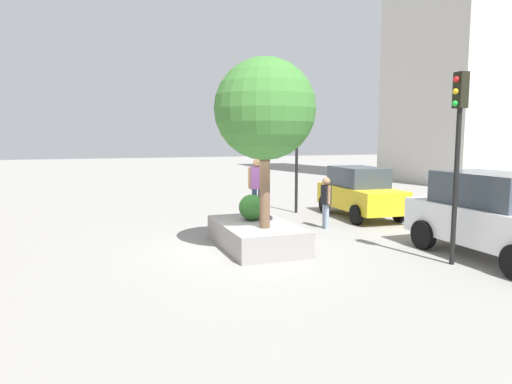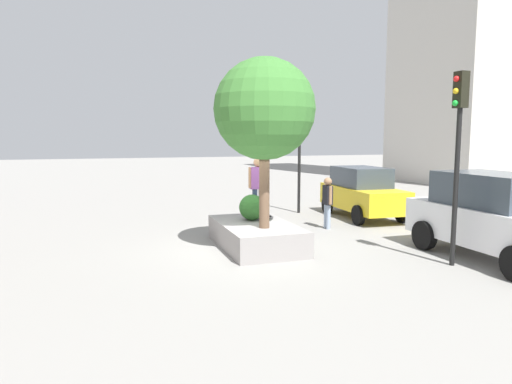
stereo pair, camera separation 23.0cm
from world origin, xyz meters
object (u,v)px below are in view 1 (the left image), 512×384
Objects in this scene: police_car at (495,216)px; traffic_light_median at (297,132)px; planter_ledge at (256,235)px; taxi_cab at (359,192)px; plaza_tree at (265,110)px; skateboarder at (258,183)px; traffic_light_corner at (458,136)px; skateboard at (258,217)px; pedestrian_crossing at (326,199)px.

police_car is 0.97× the size of traffic_light_median.
planter_ledge is 0.81× the size of taxi_cab.
traffic_light_median is at bearing 148.27° from plaza_tree.
plaza_tree is 7.38m from taxi_cab.
plaza_tree is 0.95× the size of police_car.
skateboarder is at bearing 156.76° from planter_ledge.
police_car is 8.82m from traffic_light_median.
taxi_cab is at bearing 121.13° from planter_ledge.
traffic_light_corner is at bearing 56.36° from plaza_tree.
skateboarder is (-0.00, 0.00, 1.03)m from skateboard.
plaza_tree is 6.83m from traffic_light_median.
police_car is 5.45m from pedestrian_crossing.
taxi_cab is (-4.01, 5.50, -2.86)m from plaza_tree.
planter_ledge is 1.98× the size of pedestrian_crossing.
traffic_light_corner reaches higher than planter_ledge.
planter_ledge is 0.71× the size of traffic_light_median.
skateboard is at bearing 156.76° from planter_ledge.
traffic_light_median is (-5.79, 3.58, -0.52)m from plaza_tree.
taxi_cab reaches higher than pedestrian_crossing.
skateboard is 0.18× the size of traffic_light_corner.
planter_ledge is 3.69m from pedestrian_crossing.
traffic_light_corner is at bearing 50.14° from planter_ledge.
police_car is at bearing -1.05° from taxi_cab.
traffic_light_corner is at bearing 42.78° from skateboard.
skateboarder is at bearing 135.00° from skateboard.
traffic_light_corner is (3.99, 3.69, 1.39)m from skateboarder.
traffic_light_corner reaches higher than skateboard.
pedestrian_crossing is at bearing -171.06° from traffic_light_corner.
pedestrian_crossing reaches higher than planter_ledge.
plaza_tree is (0.68, 0.01, 3.51)m from planter_ledge.
pedestrian_crossing is (-5.06, -0.80, -2.15)m from traffic_light_corner.
skateboarder is (-1.35, 0.28, -2.07)m from plaza_tree.
taxi_cab is at bearing 166.99° from traffic_light_corner.
pedestrian_crossing is at bearing -6.97° from traffic_light_median.
police_car is (3.24, 5.39, 0.78)m from planter_ledge.
taxi_cab reaches higher than planter_ledge.
taxi_cab is 2.82m from pedestrian_crossing.
taxi_cab is 0.88× the size of traffic_light_median.
skateboard is 1.03m from skateboarder.
traffic_light_corner is 8.44m from traffic_light_median.
planter_ledge is 1.99× the size of skateboarder.
taxi_cab is 0.91× the size of police_car.
plaza_tree is 4.89m from pedestrian_crossing.
skateboard is (-0.67, 0.29, 0.40)m from planter_ledge.
traffic_light_median is at bearing -177.38° from traffic_light_corner.
skateboarder is 6.46m from police_car.
plaza_tree reaches higher than pedestrian_crossing.
plaza_tree is 1.04× the size of taxi_cab.
taxi_cab is at bearing 178.95° from police_car.
skateboarder is 0.38× the size of traffic_light_corner.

